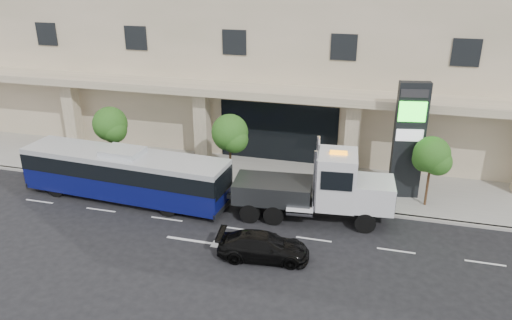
{
  "coord_description": "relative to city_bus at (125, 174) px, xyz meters",
  "views": [
    {
      "loc": [
        6.82,
        -23.11,
        13.2
      ],
      "look_at": [
        0.05,
        2.0,
        2.5
      ],
      "focal_mm": 35.0,
      "sensor_mm": 36.0,
      "label": 1
    }
  ],
  "objects": [
    {
      "name": "tree_mid",
      "position": [
        5.28,
        3.42,
        1.67
      ],
      "size": [
        2.28,
        2.2,
        4.38
      ],
      "color": "#422B19",
      "rests_on": "sidewalk"
    },
    {
      "name": "city_bus",
      "position": [
        0.0,
        0.0,
        0.0
      ],
      "size": [
        12.44,
        3.39,
        3.12
      ],
      "rotation": [
        0.0,
        0.0,
        -0.07
      ],
      "color": "black",
      "rests_on": "ground"
    },
    {
      "name": "tow_truck",
      "position": [
        11.16,
        0.53,
        0.19
      ],
      "size": [
        9.54,
        3.05,
        4.33
      ],
      "rotation": [
        0.0,
        0.0,
        0.09
      ],
      "color": "#2D3033",
      "rests_on": "ground"
    },
    {
      "name": "curb",
      "position": [
        7.26,
        1.83,
        -1.51
      ],
      "size": [
        120.0,
        0.3,
        0.15
      ],
      "primitive_type": "cube",
      "color": "gray",
      "rests_on": "ground"
    },
    {
      "name": "black_sedan",
      "position": [
        9.21,
        -3.91,
        -0.96
      ],
      "size": [
        4.47,
        2.22,
        1.25
      ],
      "primitive_type": "imported",
      "rotation": [
        0.0,
        0.0,
        1.68
      ],
      "color": "black",
      "rests_on": "ground"
    },
    {
      "name": "sidewalk",
      "position": [
        7.26,
        4.83,
        -1.51
      ],
      "size": [
        120.0,
        6.0,
        0.15
      ],
      "primitive_type": "cube",
      "color": "gray",
      "rests_on": "ground"
    },
    {
      "name": "ground",
      "position": [
        7.26,
        -0.17,
        -1.59
      ],
      "size": [
        120.0,
        120.0,
        0.0
      ],
      "primitive_type": "plane",
      "color": "black",
      "rests_on": "ground"
    },
    {
      "name": "convention_center",
      "position": [
        7.26,
        15.25,
        8.39
      ],
      "size": [
        60.0,
        17.6,
        20.0
      ],
      "color": "tan",
      "rests_on": "ground"
    },
    {
      "name": "signage_pylon",
      "position": [
        15.52,
        4.33,
        2.0
      ],
      "size": [
        1.76,
        0.89,
        6.77
      ],
      "rotation": [
        0.0,
        0.0,
        0.17
      ],
      "color": "black",
      "rests_on": "sidewalk"
    },
    {
      "name": "tree_left",
      "position": [
        -2.72,
        3.42,
        1.53
      ],
      "size": [
        2.27,
        2.2,
        4.22
      ],
      "color": "#422B19",
      "rests_on": "sidewalk"
    },
    {
      "name": "tree_right",
      "position": [
        16.78,
        3.42,
        1.45
      ],
      "size": [
        2.1,
        2.0,
        4.04
      ],
      "color": "#422B19",
      "rests_on": "sidewalk"
    }
  ]
}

